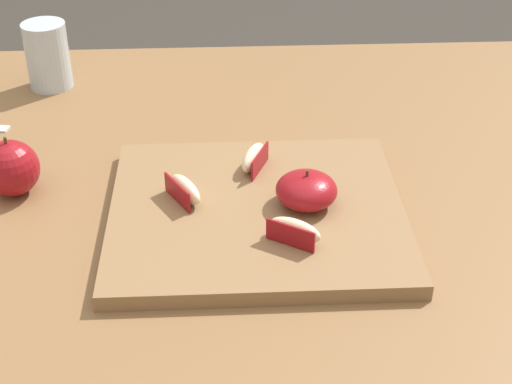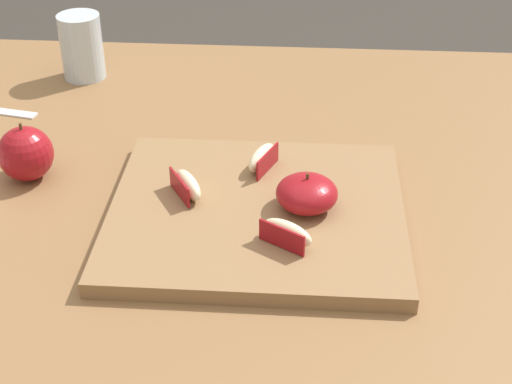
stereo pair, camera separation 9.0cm
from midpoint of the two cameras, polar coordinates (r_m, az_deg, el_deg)
The scene contains 8 objects.
dining_table at distance 1.05m, azimuth -2.64°, elevation -3.69°, with size 1.30×0.90×0.74m.
cutting_board at distance 0.92m, azimuth -2.81°, elevation -1.65°, with size 0.35×0.31×0.02m.
apple_half_skin_up at distance 0.90m, azimuth 0.92°, elevation 0.05°, with size 0.07×0.07×0.05m.
apple_wedge_near_knife at distance 0.98m, azimuth -2.91°, elevation 2.34°, with size 0.04×0.06×0.03m.
apple_wedge_front at distance 0.92m, azimuth -8.09°, elevation 0.08°, with size 0.05×0.06×0.03m.
apple_wedge_left at distance 0.85m, azimuth -0.17°, elevation -2.99°, with size 0.06×0.05×0.03m.
whole_apple_red_delicious at distance 1.01m, azimuth -20.17°, elevation 1.59°, with size 0.07×0.07×0.08m.
drinking_glass_water at distance 1.28m, azimuth -17.19°, elevation 9.59°, with size 0.07×0.07×0.10m.
Camera 1 is at (-0.04, -0.84, 1.27)m, focal length 53.97 mm.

